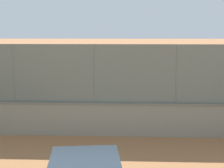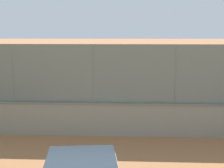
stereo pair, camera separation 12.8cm
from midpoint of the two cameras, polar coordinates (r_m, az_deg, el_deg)
ground_plane at (r=26.07m, az=1.94°, el=0.24°), size 260.00×260.00×0.00m
perimeter_wall at (r=13.01m, az=4.08°, el=-6.12°), size 29.11×1.06×1.34m
fence_panel_on_wall at (r=12.65m, az=4.17°, el=1.77°), size 28.59×0.77×2.28m
player_crossing_court at (r=22.11m, az=2.69°, el=1.03°), size 1.26×0.74×1.59m
player_baseline_waiting at (r=22.08m, az=-8.16°, el=0.82°), size 1.23×0.70×1.53m
player_near_wall_returning at (r=17.07m, az=4.03°, el=-1.41°), size 0.71×0.81×1.63m
sports_ball at (r=20.43m, az=6.32°, el=-2.25°), size 0.10×0.10×0.10m
spare_ball_by_wall at (r=14.38m, az=-15.84°, el=-7.49°), size 0.13×0.13×0.13m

